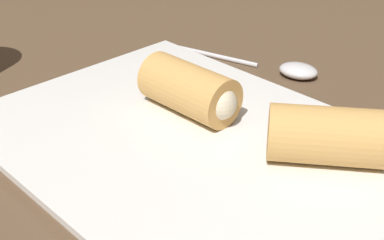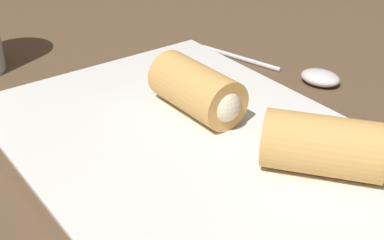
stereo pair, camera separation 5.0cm
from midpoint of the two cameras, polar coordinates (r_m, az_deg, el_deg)
table_surface at (r=41.61cm, az=4.85°, el=-6.98°), size 180.00×140.00×2.00cm
serving_plate at (r=42.69cm, az=3.36°, el=-2.98°), size 34.65×25.33×1.50cm
roll_front_left at (r=39.24cm, az=18.07°, el=-2.82°), size 9.26×8.55×4.30cm
roll_front_right at (r=44.90cm, az=4.00°, el=3.01°), size 9.19×4.49×4.30cm
spoon at (r=56.65cm, az=14.92°, el=4.60°), size 16.73×6.17×1.41cm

